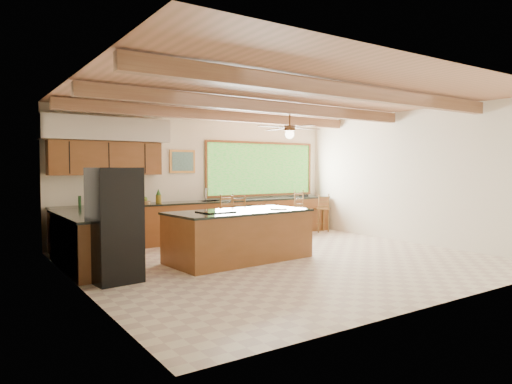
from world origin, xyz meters
TOP-DOWN VIEW (x-y plane):
  - ground at (0.00, 0.00)m, footprint 7.20×7.20m
  - room_shell at (-0.17, 0.65)m, footprint 7.27×6.54m
  - counter_run at (-0.82, 2.52)m, footprint 7.12×3.10m
  - island at (-0.70, 0.46)m, footprint 2.72×1.44m
  - refrigerator at (-3.07, 0.14)m, footprint 0.73×0.71m
  - bar_stool_a at (0.10, 2.39)m, footprint 0.41×0.41m
  - bar_stool_b at (0.44, 2.31)m, footprint 0.51×0.51m
  - bar_stool_c at (3.09, 2.40)m, footprint 0.45×0.45m
  - bar_stool_d at (2.15, 2.39)m, footprint 0.48×0.48m

SIDE VIEW (x-z plane):
  - ground at x=0.00m, z-range 0.00..0.00m
  - island at x=-0.70m, z-range -0.01..0.93m
  - counter_run at x=-0.82m, z-range -0.15..1.08m
  - bar_stool_c at x=3.09m, z-range 0.09..1.11m
  - bar_stool_b at x=0.44m, z-range 0.10..1.17m
  - bar_stool_a at x=0.10m, z-range 0.10..1.21m
  - bar_stool_d at x=2.15m, z-range 0.11..1.25m
  - refrigerator at x=-3.07m, z-range 0.00..1.70m
  - room_shell at x=-0.17m, z-range 0.70..3.72m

